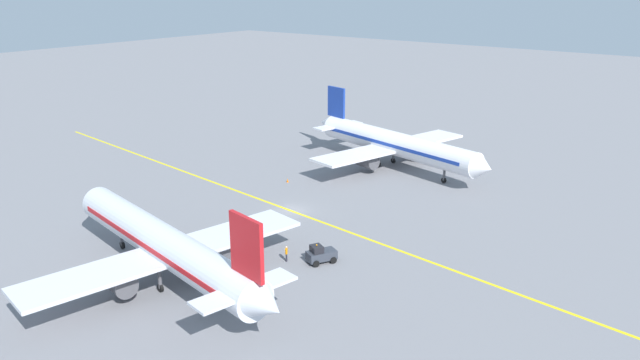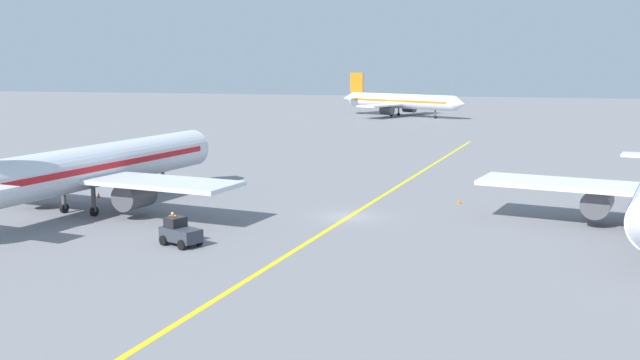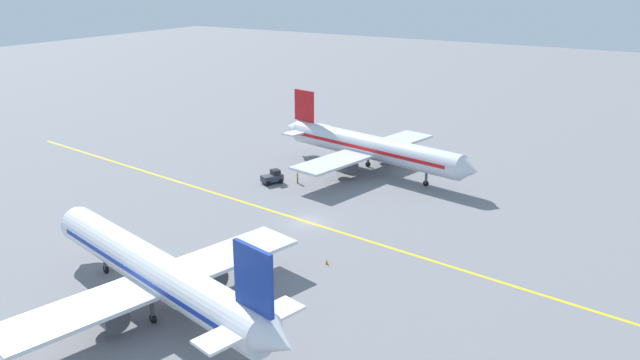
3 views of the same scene
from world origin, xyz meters
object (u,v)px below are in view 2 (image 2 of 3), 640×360
(airplane_distant_taxiing, at_px, (400,101))
(traffic_cone_near_nose, at_px, (99,195))
(airplane_at_gate, at_px, (90,168))
(ground_crew_worker, at_px, (173,222))
(traffic_cone_mid_apron, at_px, (459,201))
(baggage_tug_dark, at_px, (180,233))

(airplane_distant_taxiing, height_order, traffic_cone_near_nose, airplane_distant_taxiing)
(airplane_at_gate, bearing_deg, airplane_distant_taxiing, 84.14)
(ground_crew_worker, xyz_separation_m, traffic_cone_near_nose, (-12.99, 11.90, -0.63))
(airplane_distant_taxiing, relative_size, ground_crew_worker, 17.81)
(airplane_at_gate, bearing_deg, ground_crew_worker, -30.98)
(airplane_at_gate, relative_size, airplane_distant_taxiing, 1.18)
(traffic_cone_near_nose, bearing_deg, traffic_cone_mid_apron, 8.59)
(airplane_at_gate, distance_m, baggage_tug_dark, 15.51)
(baggage_tug_dark, distance_m, ground_crew_worker, 3.53)
(baggage_tug_dark, bearing_deg, traffic_cone_near_nose, 135.05)
(baggage_tug_dark, height_order, traffic_cone_mid_apron, baggage_tug_dark)
(airplane_at_gate, height_order, ground_crew_worker, airplane_at_gate)
(airplane_at_gate, xyz_separation_m, traffic_cone_mid_apron, (30.16, 10.68, -3.43))
(airplane_distant_taxiing, distance_m, baggage_tug_dark, 119.98)
(airplane_distant_taxiing, bearing_deg, ground_crew_worker, -90.53)
(baggage_tug_dark, height_order, traffic_cone_near_nose, baggage_tug_dark)
(ground_crew_worker, xyz_separation_m, traffic_cone_mid_apron, (19.86, 16.86, -0.63))
(airplane_distant_taxiing, relative_size, traffic_cone_near_nose, 54.41)
(traffic_cone_near_nose, bearing_deg, airplane_at_gate, -64.78)
(ground_crew_worker, bearing_deg, traffic_cone_near_nose, 137.51)
(airplane_at_gate, height_order, traffic_cone_mid_apron, airplane_at_gate)
(ground_crew_worker, bearing_deg, traffic_cone_mid_apron, 40.32)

